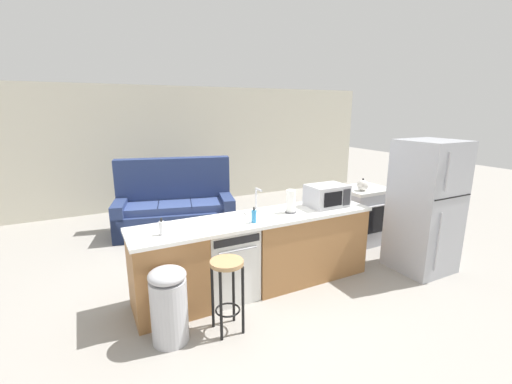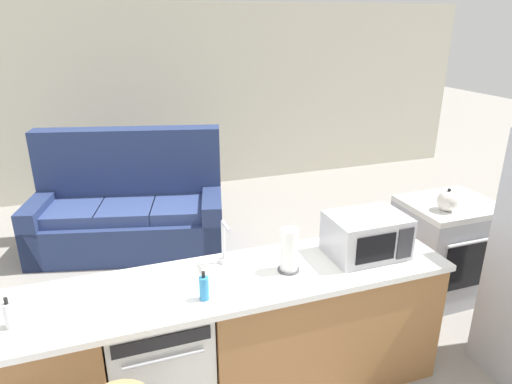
{
  "view_description": "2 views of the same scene",
  "coord_description": "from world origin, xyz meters",
  "views": [
    {
      "loc": [
        -1.61,
        -3.37,
        2.13
      ],
      "look_at": [
        0.37,
        0.48,
        1.07
      ],
      "focal_mm": 24.0,
      "sensor_mm": 36.0,
      "label": 1
    },
    {
      "loc": [
        -0.43,
        -2.31,
        2.37
      ],
      "look_at": [
        0.67,
        0.83,
        1.11
      ],
      "focal_mm": 32.0,
      "sensor_mm": 36.0,
      "label": 2
    }
  ],
  "objects": [
    {
      "name": "kettle",
      "position": [
        2.18,
        0.42,
        0.99
      ],
      "size": [
        0.21,
        0.17,
        0.19
      ],
      "color": "silver",
      "rests_on": "stove_range"
    },
    {
      "name": "stove_range",
      "position": [
        2.35,
        0.55,
        0.45
      ],
      "size": [
        0.76,
        0.68,
        0.9
      ],
      "color": "#A8AAB2",
      "rests_on": "ground_plane"
    },
    {
      "name": "dishwasher",
      "position": [
        -0.25,
        -0.0,
        0.42
      ],
      "size": [
        0.58,
        0.61,
        0.84
      ],
      "color": "white",
      "rests_on": "ground_plane"
    },
    {
      "name": "dish_soap_bottle",
      "position": [
        -0.97,
        -0.08,
        0.97
      ],
      "size": [
        0.06,
        0.06,
        0.18
      ],
      "color": "silver",
      "rests_on": "kitchen_counter"
    },
    {
      "name": "couch",
      "position": [
        -0.21,
        2.49,
        0.39
      ],
      "size": [
        2.16,
        1.37,
        1.27
      ],
      "color": "navy",
      "rests_on": "ground_plane"
    },
    {
      "name": "paper_towel_roll",
      "position": [
        0.59,
        -0.03,
        1.04
      ],
      "size": [
        0.14,
        0.14,
        0.28
      ],
      "color": "#4C4C51",
      "rests_on": "kitchen_counter"
    },
    {
      "name": "kitchen_counter",
      "position": [
        0.24,
        0.0,
        0.42
      ],
      "size": [
        2.94,
        0.66,
        0.9
      ],
      "color": "#9E6B3D",
      "rests_on": "ground_plane"
    },
    {
      "name": "microwave",
      "position": [
        1.15,
        -0.0,
        1.04
      ],
      "size": [
        0.5,
        0.37,
        0.28
      ],
      "color": "#B7B7BC",
      "rests_on": "kitchen_counter"
    },
    {
      "name": "wall_back",
      "position": [
        0.3,
        4.2,
        1.3
      ],
      "size": [
        10.0,
        0.06,
        2.6
      ],
      "color": "beige",
      "rests_on": "ground_plane"
    },
    {
      "name": "sink_faucet",
      "position": [
        0.23,
        0.19,
        1.03
      ],
      "size": [
        0.07,
        0.18,
        0.3
      ],
      "color": "silver",
      "rests_on": "kitchen_counter"
    },
    {
      "name": "soap_bottle",
      "position": [
        0.02,
        -0.16,
        0.97
      ],
      "size": [
        0.06,
        0.06,
        0.18
      ],
      "color": "#338CCC",
      "rests_on": "kitchen_counter"
    }
  ]
}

